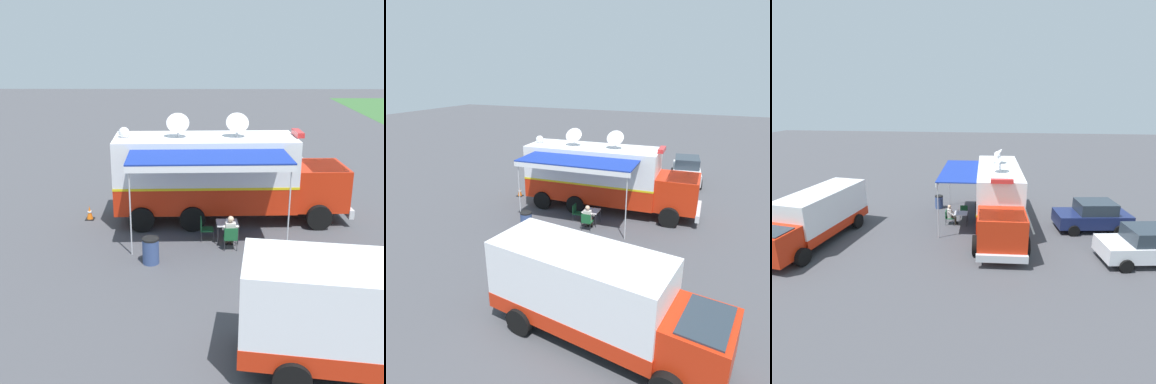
# 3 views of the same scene
# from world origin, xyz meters

# --- Properties ---
(ground_plane) EXTENTS (100.00, 100.00, 0.00)m
(ground_plane) POSITION_xyz_m (0.00, 0.00, 0.00)
(ground_plane) COLOR #47474C
(lot_stripe) EXTENTS (0.30, 4.80, 0.01)m
(lot_stripe) POSITION_xyz_m (-2.04, -0.53, 0.00)
(lot_stripe) COLOR silver
(lot_stripe) RESTS_ON ground
(command_truck) EXTENTS (5.14, 9.58, 4.53)m
(command_truck) POSITION_xyz_m (0.00, 0.75, 1.95)
(command_truck) COLOR red
(command_truck) RESTS_ON ground
(folding_table) EXTENTS (0.83, 0.83, 0.73)m
(folding_table) POSITION_xyz_m (2.23, 0.80, 0.67)
(folding_table) COLOR silver
(folding_table) RESTS_ON ground
(water_bottle) EXTENTS (0.07, 0.07, 0.22)m
(water_bottle) POSITION_xyz_m (2.40, 0.78, 0.83)
(water_bottle) COLOR silver
(water_bottle) RESTS_ON folding_table
(folding_chair_at_table) EXTENTS (0.50, 0.50, 0.87)m
(folding_chair_at_table) POSITION_xyz_m (3.03, 0.88, 0.51)
(folding_chair_at_table) COLOR #19562D
(folding_chair_at_table) RESTS_ON ground
(folding_chair_beside_table) EXTENTS (0.50, 0.50, 0.87)m
(folding_chair_beside_table) POSITION_xyz_m (2.14, -0.05, 0.51)
(folding_chair_beside_table) COLOR #19562D
(folding_chair_beside_table) RESTS_ON ground
(seated_responder) EXTENTS (0.67, 0.57, 1.25)m
(seated_responder) POSITION_xyz_m (2.84, 0.87, 0.65)
(seated_responder) COLOR silver
(seated_responder) RESTS_ON ground
(trash_bin) EXTENTS (0.57, 0.57, 0.91)m
(trash_bin) POSITION_xyz_m (4.11, -1.87, 0.46)
(trash_bin) COLOR #384C7F
(trash_bin) RESTS_ON ground
(traffic_cone) EXTENTS (0.36, 0.36, 0.58)m
(traffic_cone) POSITION_xyz_m (0.07, -4.79, 0.28)
(traffic_cone) COLOR black
(traffic_cone) RESTS_ON ground
(support_truck) EXTENTS (3.11, 7.03, 2.70)m
(support_truck) POSITION_xyz_m (9.67, 3.78, 1.39)
(support_truck) COLOR white
(support_truck) RESTS_ON ground
(car_behind_truck) EXTENTS (4.38, 2.38, 1.76)m
(car_behind_truck) POSITION_xyz_m (-5.55, 0.77, 0.88)
(car_behind_truck) COLOR navy
(car_behind_truck) RESTS_ON ground
(car_far_corner) EXTENTS (4.40, 2.44, 1.76)m
(car_far_corner) POSITION_xyz_m (-6.97, 4.36, 0.88)
(car_far_corner) COLOR silver
(car_far_corner) RESTS_ON ground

